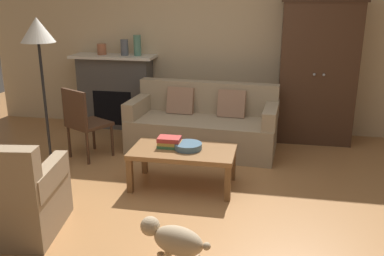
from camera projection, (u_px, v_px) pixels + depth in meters
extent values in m
plane|color=#B27A47|center=(184.00, 202.00, 4.25)|extent=(9.60, 9.60, 0.00)
cube|color=beige|center=(219.00, 36.00, 6.22)|extent=(7.20, 0.10, 2.80)
cube|color=#4C4947|center=(116.00, 93.00, 6.52)|extent=(1.10, 0.36, 1.08)
cube|color=black|center=(112.00, 108.00, 6.41)|extent=(0.60, 0.01, 0.52)
cube|color=white|center=(113.00, 56.00, 6.33)|extent=(1.26, 0.48, 0.04)
cube|color=#472D1E|center=(317.00, 74.00, 5.79)|extent=(1.00, 0.52, 1.89)
sphere|color=#ADAFB5|center=(314.00, 75.00, 5.53)|extent=(0.04, 0.04, 0.04)
sphere|color=#ADAFB5|center=(324.00, 75.00, 5.51)|extent=(0.04, 0.04, 0.04)
cube|color=tan|center=(202.00, 134.00, 5.59)|extent=(1.95, 0.96, 0.44)
cube|color=tan|center=(208.00, 97.00, 5.78)|extent=(1.91, 0.30, 0.42)
cube|color=tan|center=(139.00, 106.00, 5.70)|extent=(0.21, 0.81, 0.22)
cube|color=tan|center=(271.00, 115.00, 5.28)|extent=(0.21, 0.81, 0.22)
cube|color=#9E755B|center=(181.00, 101.00, 5.74)|extent=(0.37, 0.21, 0.37)
cube|color=#9E755B|center=(232.00, 104.00, 5.58)|extent=(0.37, 0.21, 0.37)
cube|color=olive|center=(183.00, 152.00, 4.49)|extent=(1.10, 0.60, 0.05)
cube|color=brown|center=(130.00, 176.00, 4.40)|extent=(0.06, 0.06, 0.37)
cube|color=brown|center=(228.00, 184.00, 4.22)|extent=(0.06, 0.06, 0.37)
cube|color=brown|center=(145.00, 158.00, 4.89)|extent=(0.06, 0.06, 0.37)
cube|color=brown|center=(233.00, 164.00, 4.70)|extent=(0.06, 0.06, 0.37)
cylinder|color=slate|center=(188.00, 146.00, 4.48)|extent=(0.29, 0.29, 0.06)
cube|color=#427A4C|center=(169.00, 146.00, 4.54)|extent=(0.24, 0.17, 0.03)
cube|color=gold|center=(170.00, 143.00, 4.54)|extent=(0.24, 0.17, 0.04)
cube|color=#B73833|center=(169.00, 139.00, 4.52)|extent=(0.24, 0.17, 0.05)
cylinder|color=#A86042|center=(102.00, 49.00, 6.33)|extent=(0.13, 0.13, 0.16)
cylinder|color=#565B66|center=(125.00, 47.00, 6.26)|extent=(0.11, 0.11, 0.23)
cylinder|color=slate|center=(137.00, 45.00, 6.21)|extent=(0.11, 0.11, 0.30)
cube|color=#997F60|center=(15.00, 208.00, 3.69)|extent=(0.86, 0.86, 0.42)
cube|color=#997F60|center=(49.00, 176.00, 3.58)|extent=(0.22, 0.71, 0.20)
cube|color=#472D1E|center=(90.00, 124.00, 5.31)|extent=(0.60, 0.60, 0.04)
cylinder|color=#472D1E|center=(112.00, 140.00, 5.40)|extent=(0.04, 0.04, 0.41)
cylinder|color=#472D1E|center=(94.00, 134.00, 5.64)|extent=(0.04, 0.04, 0.41)
cylinder|color=#472D1E|center=(88.00, 148.00, 5.13)|extent=(0.04, 0.04, 0.41)
cylinder|color=#472D1E|center=(69.00, 142.00, 5.36)|extent=(0.04, 0.04, 0.41)
cube|color=#472D1E|center=(74.00, 108.00, 5.09)|extent=(0.40, 0.25, 0.45)
cylinder|color=black|center=(53.00, 172.00, 4.92)|extent=(0.26, 0.26, 0.02)
cylinder|color=black|center=(46.00, 110.00, 4.69)|extent=(0.03, 0.03, 1.52)
cone|color=white|center=(37.00, 30.00, 4.43)|extent=(0.36, 0.36, 0.26)
ellipsoid|color=tan|center=(178.00, 241.00, 3.12)|extent=(0.44, 0.30, 0.22)
sphere|color=tan|center=(150.00, 226.00, 3.21)|extent=(0.15, 0.15, 0.15)
cylinder|color=tan|center=(168.00, 254.00, 3.28)|extent=(0.06, 0.06, 0.14)
sphere|color=tan|center=(207.00, 246.00, 3.02)|extent=(0.06, 0.06, 0.06)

